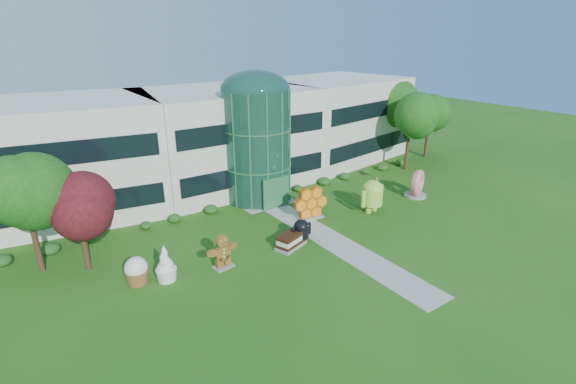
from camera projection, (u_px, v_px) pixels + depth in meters
ground at (345, 249)px, 29.56m from camera, size 140.00×140.00×0.00m
building at (226, 136)px, 41.70m from camera, size 46.00×15.00×9.30m
atrium at (257, 146)px, 37.01m from camera, size 6.00×6.00×9.80m
walkway at (327, 238)px, 31.09m from camera, size 2.40×20.00×0.04m
tree_red at (81, 227)px, 25.98m from camera, size 4.00×4.00×6.00m
trees_backdrop at (251, 151)px, 38.03m from camera, size 52.00×8.00×8.40m
android_green at (372, 193)px, 35.16m from camera, size 3.11×2.28×3.28m
android_black at (301, 229)px, 30.19m from camera, size 1.84×1.27×2.04m
donut at (416, 183)px, 38.51m from camera, size 2.81×2.14×2.63m
gingerbread at (223, 251)px, 26.82m from camera, size 2.68×1.36×2.37m
ice_cream_sandwich at (291, 240)px, 29.62m from camera, size 2.62×1.88×1.05m
honeycomb at (310, 204)px, 34.02m from camera, size 3.29×1.50×2.49m
froyo at (165, 263)px, 25.40m from camera, size 1.73×1.73×2.36m
cupcake at (136, 270)px, 25.19m from camera, size 1.78×1.78×1.78m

